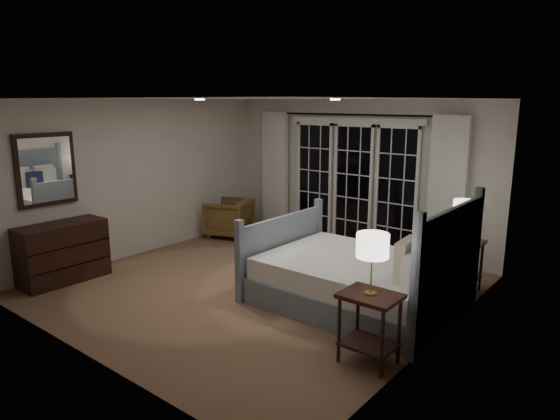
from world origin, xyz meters
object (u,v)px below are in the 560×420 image
Objects in this scene: nightstand_right at (460,257)px; lamp_left at (373,246)px; bed at (359,279)px; armchair at (229,218)px; dresser at (63,252)px; nightstand_left at (370,317)px; lamp_right at (464,208)px.

nightstand_right is 2.51m from lamp_left.
bed is 3.74m from armchair.
bed is 4.08m from dresser.
armchair is (-3.51, 1.29, 0.01)m from bed.
lamp_left is at bearing -26.57° from nightstand_left.
lamp_left is at bearing -90.14° from nightstand_right.
armchair is at bearing 159.79° from bed.
bed is 4.40× the size of lamp_right.
armchair is at bearing 150.31° from lamp_left.
nightstand_left is 1.20× the size of lamp_left.
armchair reaches higher than nightstand_right.
lamp_right is (0.78, 1.26, 0.78)m from bed.
lamp_left is (0.00, -0.00, 0.70)m from nightstand_left.
bed is 3.38× the size of nightstand_right.
lamp_right reaches higher than dresser.
dresser is (-4.42, -0.70, -0.76)m from lamp_left.
lamp_left is 0.50× the size of dresser.
bed is 1.67m from lamp_right.
lamp_left reaches higher than armchair.
bed is 1.62m from lamp_left.
lamp_right is at bearing 69.32° from armchair.
lamp_right is at bearing 89.86° from lamp_left.
nightstand_left reaches higher than armchair.
armchair is (-4.29, 0.03, -0.77)m from lamp_right.
nightstand_left is 1.01× the size of nightstand_right.
lamp_right is at bearing 0.00° from nightstand_right.
armchair is 3.14m from dresser.
dresser is at bearing -22.62° from armchair.
armchair is 0.65× the size of dresser.
nightstand_left is 4.47m from dresser.
nightstand_right is 0.59× the size of dresser.
dresser reaches higher than nightstand_right.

